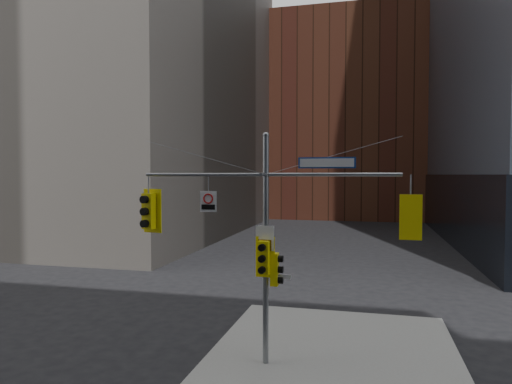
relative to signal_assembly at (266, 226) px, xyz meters
The scene contains 12 objects.
sidewalk_corner 5.18m from the signal_assembly, 45.10° to the left, with size 8.00×8.00×0.15m, color gray.
brick_midrise 56.82m from the signal_assembly, 90.00° to the left, with size 26.00×20.00×28.00m, color brown.
signal_assembly is the anchor object (origin of this frame).
traffic_light_west_arm 3.96m from the signal_assembly, behind, with size 0.69×0.62×1.46m.
traffic_light_east_arm 4.24m from the signal_assembly, ahead, with size 0.62×0.49×1.29m.
traffic_light_pole_side 1.37m from the signal_assembly, ahead, with size 0.38×0.33×0.99m.
traffic_light_pole_front 0.97m from the signal_assembly, 89.92° to the right, with size 0.60×0.49×1.25m.
street_sign_blade 2.68m from the signal_assembly, ahead, with size 1.70×0.10×0.33m.
regulatory_sign_arm 2.01m from the signal_assembly, behind, with size 0.53×0.08×0.66m.
regulatory_sign_pole 0.39m from the signal_assembly, 90.00° to the right, with size 0.58×0.10×0.76m.
street_blade_ew 1.62m from the signal_assembly, ahead, with size 0.66×0.09×0.13m.
street_blade_ns 1.58m from the signal_assembly, 90.00° to the left, with size 0.11×0.72×0.14m.
Camera 1 is at (3.09, -11.62, 6.00)m, focal length 32.00 mm.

